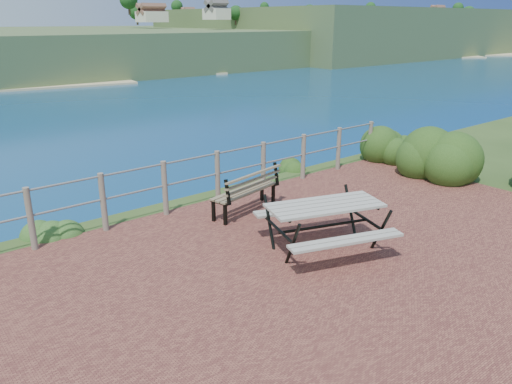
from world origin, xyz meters
TOP-DOWN VIEW (x-y plane):
  - ground at (0.00, 0.00)m, footprint 10.00×7.00m
  - safety_railing at (0.00, 3.35)m, footprint 9.40×0.10m
  - distant_bay at (173.07, 202.61)m, footprint 290.00×232.36m
  - picnic_table at (0.01, 0.55)m, footprint 1.87×1.44m
  - park_bench at (0.03, 2.54)m, footprint 1.52×0.66m
  - shrub_right_front at (4.97, 1.60)m, footprint 1.57×1.57m
  - shrub_right_edge at (5.21, 3.14)m, footprint 1.01×1.01m
  - shrub_lip_west at (-3.10, 3.76)m, footprint 0.78×0.78m
  - shrub_lip_east at (2.63, 4.09)m, footprint 0.69×0.69m

SIDE VIEW (x-z plane):
  - distant_bay at x=173.07m, z-range -13.52..10.48m
  - ground at x=0.00m, z-range -0.06..0.06m
  - shrub_right_front at x=4.97m, z-range -1.11..1.11m
  - shrub_right_edge at x=5.21m, z-range -0.72..0.72m
  - shrub_lip_west at x=-3.10m, z-range -0.26..0.26m
  - shrub_lip_east at x=2.63m, z-range -0.20..0.20m
  - picnic_table at x=0.01m, z-range 0.10..0.83m
  - park_bench at x=0.03m, z-range 0.13..0.97m
  - safety_railing at x=0.00m, z-range 0.07..1.07m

